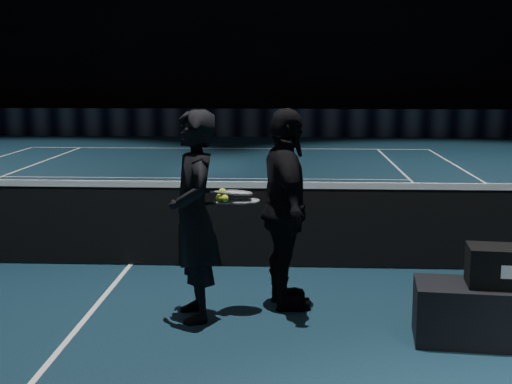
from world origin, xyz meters
TOP-DOWN VIEW (x-y plane):
  - floor at (0.00, 0.00)m, footprint 36.00×36.00m
  - court_lines at (0.00, 0.00)m, footprint 10.98×23.78m
  - net_mesh at (0.00, 0.00)m, footprint 12.80×0.02m
  - net_tape at (0.00, 0.00)m, footprint 12.80×0.03m
  - sponsor_backdrop at (0.00, 15.50)m, footprint 22.00×0.15m
  - player_a at (0.95, -1.65)m, footprint 0.62×0.76m
  - player_b at (1.73, -1.32)m, footprint 0.65×1.13m
  - racket_lower at (1.37, -1.48)m, footprint 0.71×0.47m
  - racket_upper at (1.31, -1.46)m, footprint 0.70×0.51m
  - tennis_balls at (1.19, -1.55)m, footprint 0.12×0.10m

SIDE VIEW (x-z plane):
  - floor at x=0.00m, z-range 0.00..0.00m
  - court_lines at x=0.00m, z-range 0.00..0.01m
  - net_mesh at x=0.00m, z-range 0.02..0.88m
  - sponsor_backdrop at x=0.00m, z-range 0.00..0.90m
  - player_a at x=0.95m, z-range 0.00..1.81m
  - player_b at x=1.73m, z-range 0.00..1.81m
  - net_tape at x=0.00m, z-range 0.88..0.95m
  - racket_lower at x=1.37m, z-range 0.99..1.02m
  - tennis_balls at x=1.19m, z-range 1.00..1.12m
  - racket_upper at x=1.31m, z-range 1.03..1.13m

